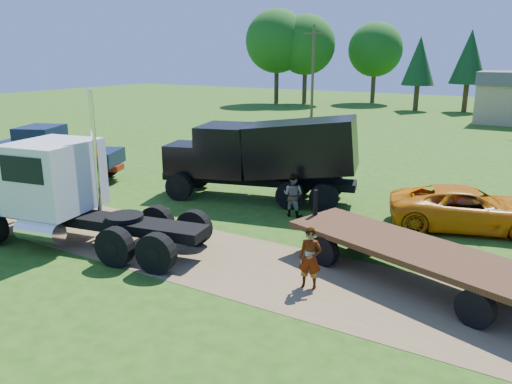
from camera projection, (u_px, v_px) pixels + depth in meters
The scene contains 10 objects.
ground at pixel (248, 266), 15.35m from camera, with size 140.00×140.00×0.00m, color #264A10.
dirt_track at pixel (248, 266), 15.35m from camera, with size 120.00×4.20×0.01m, color brown.
white_semi_tractor at pixel (57, 192), 17.02m from camera, with size 8.72×4.15×5.15m.
black_dump_truck at pixel (266, 154), 21.81m from camera, with size 8.88×4.75×3.77m.
navy_truck at pixel (53, 153), 25.43m from camera, with size 6.43×4.39×2.76m.
orange_pickup at pixel (468, 209), 18.41m from camera, with size 2.59×5.63×1.56m, color #D07009.
flatbed_trailer at pixel (412, 254), 14.10m from camera, with size 7.93×4.54×1.95m.
spectator_a at pixel (310, 259), 13.68m from camera, with size 0.64×0.42×1.76m, color #999999.
spectator_b at pixel (293, 195), 19.84m from camera, with size 0.85×0.66×1.75m, color #999999.
tree_row at pixel (471, 47), 54.20m from camera, with size 59.51×14.66×11.70m.
Camera 1 is at (7.49, -12.03, 6.32)m, focal length 35.00 mm.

